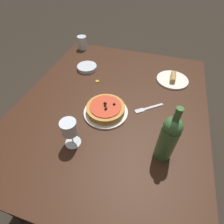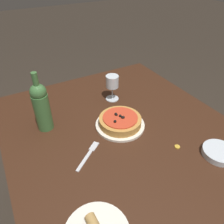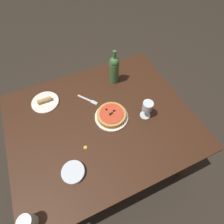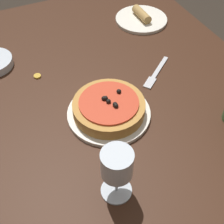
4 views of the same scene
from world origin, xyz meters
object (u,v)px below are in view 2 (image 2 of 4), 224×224
object	(u,v)px
dining_table	(126,147)
pizza	(120,121)
side_bowl	(219,152)
dinner_plate	(120,125)
wine_bottle	(41,106)
bottle_cap	(177,147)
fork	(89,154)
wine_glass	(112,83)

from	to	relation	value
dining_table	pizza	bearing A→B (deg)	173.13
pizza	side_bowl	size ratio (longest dim) A/B	1.49
pizza	side_bowl	distance (m)	0.46
dinner_plate	pizza	xyz separation A→B (m)	(-0.00, -0.00, 0.03)
dinner_plate	wine_bottle	size ratio (longest dim) A/B	0.82
dinner_plate	bottle_cap	distance (m)	0.29
pizza	fork	distance (m)	0.24
pizza	dinner_plate	bearing A→B (deg)	86.18
wine_bottle	side_bowl	world-z (taller)	wine_bottle
wine_glass	side_bowl	size ratio (longest dim) A/B	1.08
wine_bottle	bottle_cap	size ratio (longest dim) A/B	12.42
wine_bottle	bottle_cap	world-z (taller)	wine_bottle
side_bowl	pizza	bearing A→B (deg)	-144.19
dinner_plate	pizza	size ratio (longest dim) A/B	1.17
fork	wine_bottle	bearing A→B (deg)	74.44
dinner_plate	bottle_cap	xyz separation A→B (m)	(0.25, 0.15, -0.00)
dinner_plate	pizza	bearing A→B (deg)	-93.82
pizza	bottle_cap	distance (m)	0.29
bottle_cap	dining_table	bearing A→B (deg)	-138.23
side_bowl	bottle_cap	size ratio (longest dim) A/B	5.85
wine_bottle	side_bowl	xyz separation A→B (m)	(0.54, 0.59, -0.11)
dining_table	side_bowl	distance (m)	0.41
dinner_plate	wine_glass	bearing A→B (deg)	159.79
dining_table	pizza	world-z (taller)	pizza
side_bowl	fork	distance (m)	0.56
side_bowl	dinner_plate	bearing A→B (deg)	-144.20
pizza	side_bowl	world-z (taller)	pizza
bottle_cap	side_bowl	bearing A→B (deg)	45.96
dinner_plate	fork	distance (m)	0.24
pizza	fork	size ratio (longest dim) A/B	1.38
fork	bottle_cap	bearing A→B (deg)	-61.11
pizza	wine_bottle	world-z (taller)	wine_bottle
bottle_cap	dinner_plate	bearing A→B (deg)	-150.15
pizza	wine_glass	bearing A→B (deg)	159.77
side_bowl	bottle_cap	bearing A→B (deg)	-134.04
fork	dining_table	bearing A→B (deg)	-32.59
dinner_plate	pizza	world-z (taller)	pizza
wine_glass	bottle_cap	bearing A→B (deg)	6.99
dinner_plate	wine_bottle	world-z (taller)	wine_bottle
dinner_plate	wine_bottle	distance (m)	0.39
wine_glass	fork	bearing A→B (deg)	-42.21
dinner_plate	bottle_cap	world-z (taller)	dinner_plate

